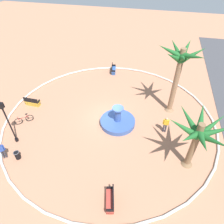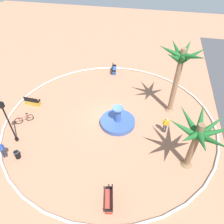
% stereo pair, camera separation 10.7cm
% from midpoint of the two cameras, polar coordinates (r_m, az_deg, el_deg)
% --- Properties ---
extents(ground_plane, '(80.00, 80.00, 0.00)m').
position_cam_midpoint_polar(ground_plane, '(19.68, -0.81, -1.78)').
color(ground_plane, tan).
extents(plaza_curb, '(19.84, 19.84, 0.20)m').
position_cam_midpoint_polar(plaza_curb, '(19.61, -0.81, -1.56)').
color(plaza_curb, silver).
rests_on(plaza_curb, ground).
extents(fountain, '(3.25, 3.25, 1.93)m').
position_cam_midpoint_polar(fountain, '(18.94, 1.43, -2.65)').
color(fountain, '#38569E').
rests_on(fountain, ground).
extents(palm_tree_near_fountain, '(4.65, 4.44, 4.54)m').
position_cam_midpoint_polar(palm_tree_near_fountain, '(14.73, 23.09, -5.70)').
color(palm_tree_near_fountain, brown).
rests_on(palm_tree_near_fountain, ground).
extents(palm_tree_by_curb, '(4.21, 4.14, 6.79)m').
position_cam_midpoint_polar(palm_tree_by_curb, '(18.66, 18.33, 12.51)').
color(palm_tree_by_curb, '#8E6B4C').
rests_on(palm_tree_by_curb, ground).
extents(bench_east, '(1.66, 0.78, 1.00)m').
position_cam_midpoint_polar(bench_east, '(26.68, 0.29, 11.74)').
color(bench_east, '#335BA8').
rests_on(bench_east, ground).
extents(bench_west, '(0.54, 1.61, 1.00)m').
position_cam_midpoint_polar(bench_west, '(22.59, -21.58, 2.51)').
color(bench_west, gold).
rests_on(bench_west, ground).
extents(bench_north, '(1.67, 0.87, 1.00)m').
position_cam_midpoint_polar(bench_north, '(14.38, -0.67, -23.63)').
color(bench_north, '#B73D33').
rests_on(bench_north, ground).
extents(lamppost, '(0.32, 0.32, 4.29)m').
position_cam_midpoint_polar(lamppost, '(17.88, -27.48, -1.90)').
color(lamppost, black).
rests_on(lamppost, ground).
extents(trash_bin, '(0.46, 0.46, 0.73)m').
position_cam_midpoint_polar(trash_bin, '(17.88, -25.25, -10.88)').
color(trash_bin, black).
rests_on(trash_bin, ground).
extents(bicycle_red_frame, '(1.17, 1.34, 0.94)m').
position_cam_midpoint_polar(bicycle_red_frame, '(20.73, -23.63, -1.92)').
color(bicycle_red_frame, black).
rests_on(bicycle_red_frame, ground).
extents(person_cyclist_helmet, '(0.36, 0.44, 1.65)m').
position_cam_midpoint_polar(person_cyclist_helmet, '(18.01, -28.74, -9.36)').
color(person_cyclist_helmet, '#33333D').
rests_on(person_cyclist_helmet, ground).
extents(person_cyclist_photo, '(0.22, 0.53, 1.69)m').
position_cam_midpoint_polar(person_cyclist_photo, '(18.34, 14.67, -3.28)').
color(person_cyclist_photo, '#33333D').
rests_on(person_cyclist_photo, ground).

